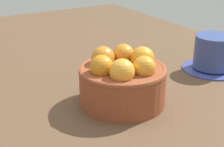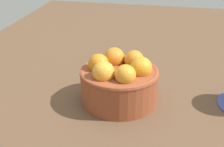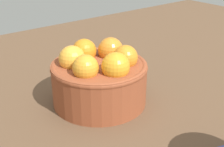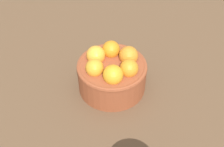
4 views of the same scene
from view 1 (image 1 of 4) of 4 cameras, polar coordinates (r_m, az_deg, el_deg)
The scene contains 3 objects.
ground_plane at distance 59.89cm, azimuth 1.73°, elevation -6.29°, with size 157.24×90.20×3.21cm, color brown.
terracotta_bowl at distance 57.26cm, azimuth 1.78°, elevation -1.02°, with size 14.91×14.91×9.54cm.
coffee_cup at distance 75.29cm, azimuth 16.76°, elevation 3.09°, with size 12.77×12.77×7.60cm.
Camera 1 is at (44.25, -28.32, 27.14)cm, focal length 54.12 mm.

